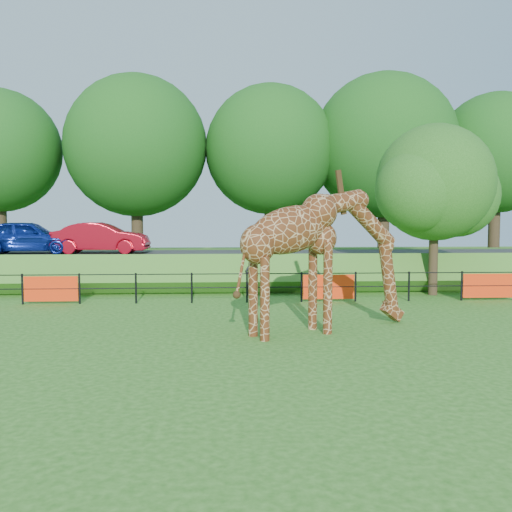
% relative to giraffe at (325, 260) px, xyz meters
% --- Properties ---
extents(ground, '(90.00, 90.00, 0.00)m').
position_rel_giraffe_xyz_m(ground, '(-1.92, -2.74, -1.95)').
color(ground, '#2A6318').
rests_on(ground, ground).
extents(giraffe, '(5.37, 3.22, 3.90)m').
position_rel_giraffe_xyz_m(giraffe, '(0.00, 0.00, 0.00)').
color(giraffe, '#572912').
rests_on(giraffe, ground).
extents(perimeter_fence, '(28.07, 0.10, 1.10)m').
position_rel_giraffe_xyz_m(perimeter_fence, '(-1.92, 5.26, -1.40)').
color(perimeter_fence, black).
rests_on(perimeter_fence, ground).
extents(embankment, '(40.00, 9.00, 1.30)m').
position_rel_giraffe_xyz_m(embankment, '(-1.92, 12.76, -1.30)').
color(embankment, '#2A6318').
rests_on(embankment, ground).
extents(road, '(40.00, 5.00, 0.12)m').
position_rel_giraffe_xyz_m(road, '(-1.92, 11.26, -0.59)').
color(road, '#2A2B2D').
rests_on(road, embankment).
extents(car_blue, '(4.61, 2.08, 1.54)m').
position_rel_giraffe_xyz_m(car_blue, '(-11.76, 11.47, 0.24)').
color(car_blue, navy).
rests_on(car_blue, road).
extents(car_red, '(4.39, 1.69, 1.43)m').
position_rel_giraffe_xyz_m(car_red, '(-8.40, 11.38, 0.18)').
color(car_red, '#B00C1C').
rests_on(car_red, road).
extents(visitor, '(0.55, 0.38, 1.47)m').
position_rel_giraffe_xyz_m(visitor, '(-1.64, 7.11, -1.22)').
color(visitor, black).
rests_on(visitor, ground).
extents(tree_east, '(5.40, 4.71, 6.76)m').
position_rel_giraffe_xyz_m(tree_east, '(5.68, 6.89, 2.33)').
color(tree_east, '#2E2215').
rests_on(tree_east, ground).
extents(bg_tree_line, '(37.30, 8.80, 11.82)m').
position_rel_giraffe_xyz_m(bg_tree_line, '(-0.02, 19.26, 5.24)').
color(bg_tree_line, '#2E2215').
rests_on(bg_tree_line, ground).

